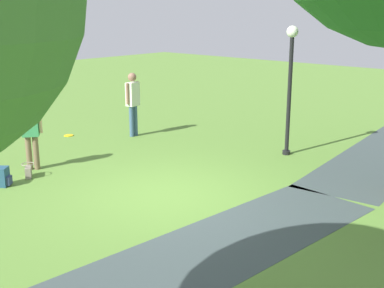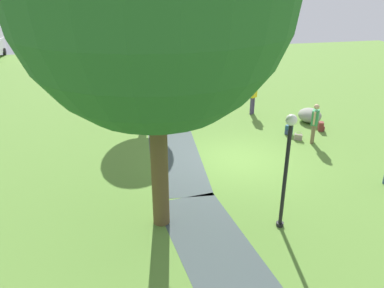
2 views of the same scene
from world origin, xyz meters
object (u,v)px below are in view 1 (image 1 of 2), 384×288
at_px(man_near_boulder, 133,99).
at_px(frisbee_on_grass, 69,135).
at_px(handbag_on_grass, 28,171).
at_px(spare_backpack_on_lawn, 3,177).
at_px(lamp_post, 290,76).
at_px(woman_with_handbag, 31,130).

xyz_separation_m(man_near_boulder, frisbee_on_grass, (1.25, -1.42, -1.06)).
relative_size(man_near_boulder, handbag_on_grass, 4.81).
xyz_separation_m(handbag_on_grass, spare_backpack_on_lawn, (0.64, 0.11, 0.05)).
height_order(lamp_post, woman_with_handbag, lamp_post).
height_order(spare_backpack_on_lawn, frisbee_on_grass, spare_backpack_on_lawn).
relative_size(woman_with_handbag, frisbee_on_grass, 5.99).
bearing_deg(frisbee_on_grass, handbag_on_grass, 41.89).
relative_size(woman_with_handbag, man_near_boulder, 0.89).
relative_size(woman_with_handbag, spare_backpack_on_lawn, 4.05).
bearing_deg(man_near_boulder, woman_with_handbag, 9.92).
xyz_separation_m(lamp_post, man_near_boulder, (1.29, -4.30, -0.91)).
relative_size(man_near_boulder, spare_backpack_on_lawn, 4.56).
bearing_deg(spare_backpack_on_lawn, handbag_on_grass, -169.87).
bearing_deg(man_near_boulder, spare_backpack_on_lawn, 14.12).
relative_size(lamp_post, spare_backpack_on_lawn, 7.94).
bearing_deg(lamp_post, handbag_on_grass, -31.52).
bearing_deg(lamp_post, man_near_boulder, -73.33).
height_order(lamp_post, frisbee_on_grass, lamp_post).
distance_m(lamp_post, man_near_boulder, 4.58).
height_order(woman_with_handbag, spare_backpack_on_lawn, woman_with_handbag).
distance_m(woman_with_handbag, spare_backpack_on_lawn, 1.37).
height_order(lamp_post, spare_backpack_on_lawn, lamp_post).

